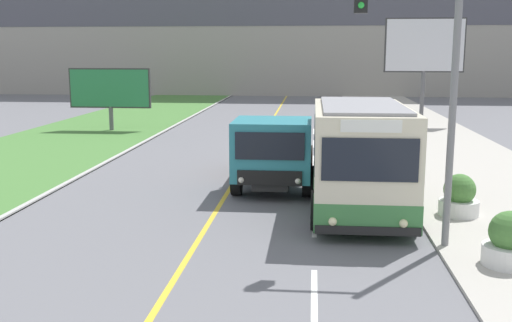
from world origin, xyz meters
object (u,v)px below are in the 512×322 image
(billboard_large, at_px, (425,48))
(planter_round_second, at_px, (459,197))
(city_bus, at_px, (360,159))
(billboard_small, at_px, (110,89))
(planter_round_near, at_px, (509,242))
(traffic_light_mast, at_px, (426,68))
(dump_truck, at_px, (274,152))

(billboard_large, distance_m, planter_round_second, 20.73)
(city_bus, bearing_deg, planter_round_second, -2.18)
(billboard_small, relative_size, planter_round_near, 4.05)
(traffic_light_mast, relative_size, planter_round_near, 5.62)
(traffic_light_mast, bearing_deg, billboard_large, 80.11)
(dump_truck, bearing_deg, billboard_small, 126.63)
(dump_truck, height_order, traffic_light_mast, traffic_light_mast)
(traffic_light_mast, height_order, billboard_large, traffic_light_mast)
(dump_truck, bearing_deg, planter_round_second, -30.81)
(planter_round_near, bearing_deg, billboard_large, 84.41)
(city_bus, distance_m, billboard_small, 20.90)
(billboard_small, bearing_deg, billboard_large, 11.03)
(city_bus, relative_size, billboard_large, 0.89)
(planter_round_second, bearing_deg, billboard_large, 83.04)
(city_bus, xyz_separation_m, dump_truck, (-2.53, 2.99, -0.34))
(planter_round_near, bearing_deg, billboard_small, 126.89)
(dump_truck, distance_m, planter_round_second, 6.07)
(city_bus, xyz_separation_m, billboard_small, (-12.66, 16.61, 0.80))
(dump_truck, relative_size, planter_round_second, 5.54)
(city_bus, height_order, billboard_large, billboard_large)
(billboard_large, bearing_deg, billboard_small, -168.97)
(dump_truck, xyz_separation_m, billboard_large, (7.65, 17.09, 3.40))
(billboard_large, bearing_deg, planter_round_second, -96.96)
(billboard_small, bearing_deg, planter_round_second, -47.51)
(billboard_small, xyz_separation_m, planter_round_near, (15.43, -20.56, -1.76))
(city_bus, xyz_separation_m, planter_round_second, (2.65, -0.10, -0.97))
(billboard_small, height_order, planter_round_near, billboard_small)
(traffic_light_mast, xyz_separation_m, billboard_small, (-13.80, 19.35, -1.73))
(dump_truck, bearing_deg, city_bus, -49.76)
(traffic_light_mast, height_order, planter_round_second, traffic_light_mast)
(billboard_small, height_order, planter_round_second, billboard_small)
(city_bus, bearing_deg, billboard_large, 75.70)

